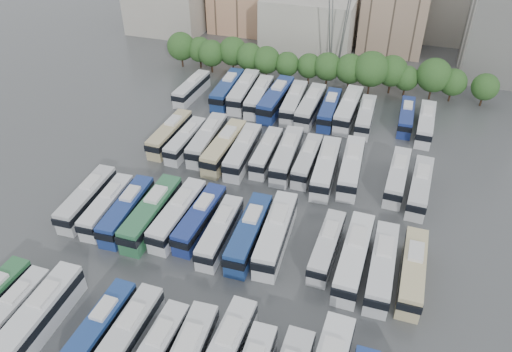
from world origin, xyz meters
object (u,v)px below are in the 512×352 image
(bus_r1_s1, at_px, (107,206))
(bus_r1_s8, at_px, (276,233))
(bus_r1_s2, at_px, (127,210))
(bus_r1_s13, at_px, (413,271))
(bus_r2_s6, at_px, (266,152))
(bus_r3_s10, at_px, (365,116))
(bus_r0_s1, at_px, (11,312))
(bus_r1_s6, at_px, (220,231))
(bus_r0_s2, at_px, (38,317))
(bus_r3_s6, at_px, (294,102))
(bus_r2_s3, at_px, (207,139))
(bus_r3_s3, at_px, (244,91))
(bus_r2_s1, at_px, (170,134))
(bus_r2_s4, at_px, (224,147))
(bus_r1_s11, at_px, (354,257))
(bus_r2_s7, at_px, (287,155))
(bus_r1_s5, at_px, (200,218))
(bus_r2_s13, at_px, (420,187))
(bus_r3_s4, at_px, (259,96))
(bus_r3_s13, at_px, (426,123))
(bus_r1_s7, at_px, (249,233))
(bus_r2_s12, at_px, (397,176))
(bus_r0_s5, at_px, (126,338))
(bus_r1_s10, at_px, (327,246))
(bus_r3_s8, at_px, (330,109))
(bus_r3_s0, at_px, (192,88))
(bus_r1_s12, at_px, (382,266))
(bus_r3_s2, at_px, (227,89))
(bus_r3_s12, at_px, (406,116))
(bus_r1_s4, at_px, (178,214))
(bus_r1_s3, at_px, (152,213))
(bus_r3_s5, at_px, (276,99))
(bus_r2_s10, at_px, (351,167))
(bus_r3_s7, at_px, (311,106))
(bus_r0_s4, at_px, (99,329))
(apartment_tower, at_px, (511,13))
(bus_r2_s9, at_px, (326,167))
(bus_r3_s9, at_px, (348,109))
(bus_r2_s8, at_px, (307,160))
(bus_r2_s5, at_px, (243,151))
(bus_r2_s2, at_px, (186,140))

(bus_r1_s1, relative_size, bus_r1_s8, 0.86)
(bus_r1_s2, height_order, bus_r1_s13, bus_r1_s13)
(bus_r2_s6, relative_size, bus_r3_s10, 0.98)
(bus_r0_s1, height_order, bus_r1_s6, bus_r1_s6)
(bus_r0_s2, distance_m, bus_r3_s6, 56.08)
(bus_r2_s3, xyz_separation_m, bus_r3_s3, (-0.01, 17.90, 0.10))
(bus_r0_s1, bearing_deg, bus_r2_s1, 90.51)
(bus_r2_s4, relative_size, bus_r3_s10, 1.12)
(bus_r1_s11, relative_size, bus_r2_s7, 1.02)
(bus_r1_s5, distance_m, bus_r2_s13, 30.97)
(bus_r1_s1, distance_m, bus_r3_s4, 37.73)
(bus_r1_s6, distance_m, bus_r3_s13, 42.76)
(bus_r1_s7, height_order, bus_r2_s12, bus_r1_s7)
(bus_r0_s2, relative_size, bus_r2_s12, 1.10)
(bus_r1_s1, bearing_deg, bus_r0_s5, -56.50)
(bus_r1_s10, height_order, bus_r2_s6, bus_r2_s6)
(bus_r2_s7, distance_m, bus_r3_s8, 17.08)
(bus_r2_s13, bearing_deg, bus_r3_s0, 159.14)
(bus_r1_s1, xyz_separation_m, bus_r1_s12, (36.16, -0.07, 0.19))
(bus_r3_s2, xyz_separation_m, bus_r3_s12, (33.02, 0.30, -0.32))
(bus_r1_s4, relative_size, bus_r2_s6, 1.10)
(bus_r1_s2, height_order, bus_r1_s3, bus_r1_s3)
(bus_r3_s2, relative_size, bus_r3_s5, 0.95)
(bus_r3_s12, bearing_deg, bus_r1_s12, -90.74)
(bus_r2_s10, bearing_deg, bus_r3_s2, 142.42)
(bus_r2_s3, xyz_separation_m, bus_r3_s10, (23.10, 15.71, -0.16))
(bus_r0_s2, bearing_deg, bus_r3_s2, 89.32)
(bus_r1_s13, bearing_deg, bus_r0_s2, -152.38)
(bus_r0_s1, relative_size, bus_r1_s5, 0.93)
(bus_r3_s7, distance_m, bus_r3_s8, 3.41)
(bus_r0_s4, distance_m, bus_r2_s6, 37.33)
(apartment_tower, relative_size, bus_r1_s1, 2.28)
(bus_r2_s9, relative_size, bus_r3_s6, 1.02)
(bus_r1_s2, distance_m, bus_r2_s9, 28.99)
(bus_r1_s2, relative_size, bus_r3_s9, 0.91)
(bus_r2_s9, distance_m, bus_r3_s0, 34.88)
(bus_r1_s4, height_order, bus_r2_s8, bus_r1_s4)
(bus_r1_s6, height_order, bus_r2_s12, bus_r2_s12)
(bus_r1_s4, relative_size, bus_r2_s5, 0.99)
(bus_r3_s7, bearing_deg, bus_r1_s10, -72.55)
(bus_r3_s5, bearing_deg, bus_r3_s10, -0.81)
(bus_r1_s6, relative_size, bus_r1_s10, 1.04)
(bus_r1_s6, relative_size, bus_r2_s7, 0.91)
(bus_r2_s2, relative_size, bus_r3_s7, 0.87)
(bus_r1_s4, height_order, bus_r1_s5, bus_r1_s4)
(bus_r2_s2, relative_size, bus_r3_s6, 0.89)
(bus_r1_s6, bearing_deg, apartment_tower, 59.87)
(bus_r1_s8, relative_size, bus_r2_s8, 1.17)
(bus_r1_s5, bearing_deg, bus_r3_s4, 97.38)
(bus_r2_s7, bearing_deg, bus_r2_s1, 176.39)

